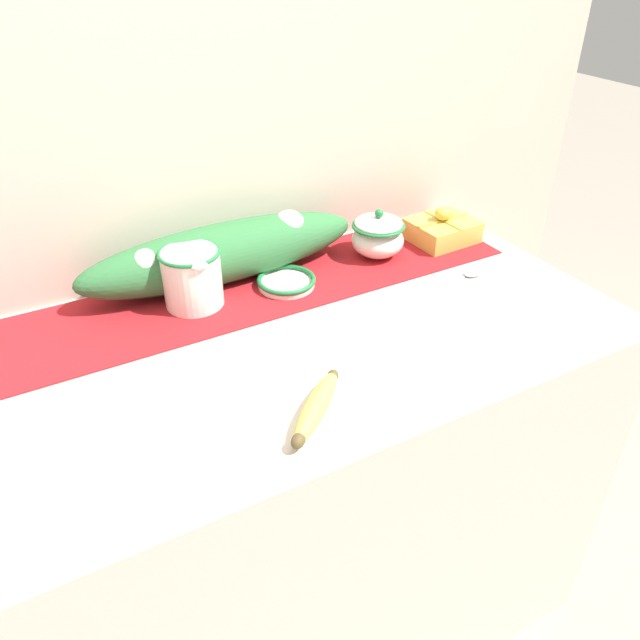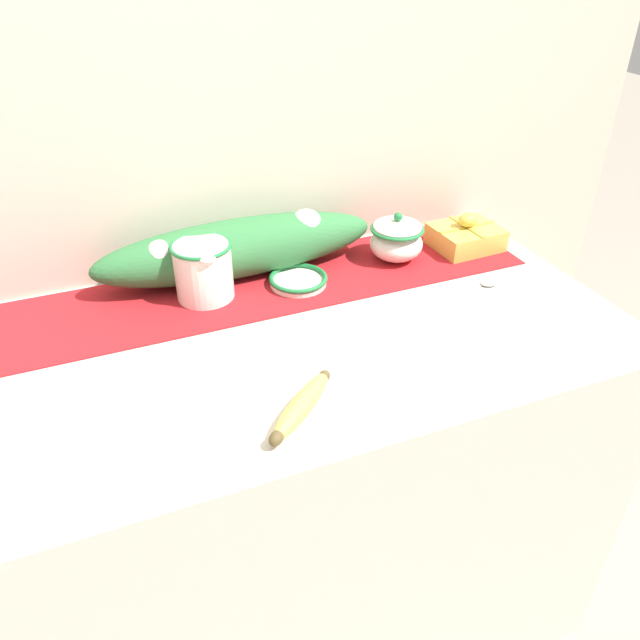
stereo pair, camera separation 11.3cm
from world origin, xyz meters
name	(u,v)px [view 1 (the left image)]	position (x,y,z in m)	size (l,w,h in m)	color
ground_plane	(290,614)	(0.00, 0.00, 0.00)	(12.00, 12.00, 0.00)	gray
countertop	(285,500)	(0.00, 0.00, 0.44)	(1.34, 0.67, 0.89)	beige
back_wall	(195,124)	(0.00, 0.35, 1.20)	(2.14, 0.04, 2.40)	beige
table_runner	(237,293)	(0.00, 0.19, 0.89)	(1.23, 0.26, 0.00)	#A8191E
cream_pitcher	(192,276)	(-0.09, 0.19, 0.95)	(0.12, 0.14, 0.12)	white
sugar_bowl	(378,235)	(0.35, 0.19, 0.94)	(0.12, 0.12, 0.11)	white
small_dish	(286,282)	(0.10, 0.17, 0.90)	(0.13, 0.13, 0.02)	white
banana	(316,407)	(-0.04, -0.22, 0.90)	(0.16, 0.14, 0.03)	#DBCC4C
spoon	(469,274)	(0.47, 0.01, 0.89)	(0.15, 0.03, 0.01)	#B7B7BC
gift_box	(442,229)	(0.53, 0.19, 0.92)	(0.16, 0.13, 0.09)	gold
poinsettia_garland	(224,252)	(0.00, 0.26, 0.95)	(0.62, 0.14, 0.13)	#2D6B38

